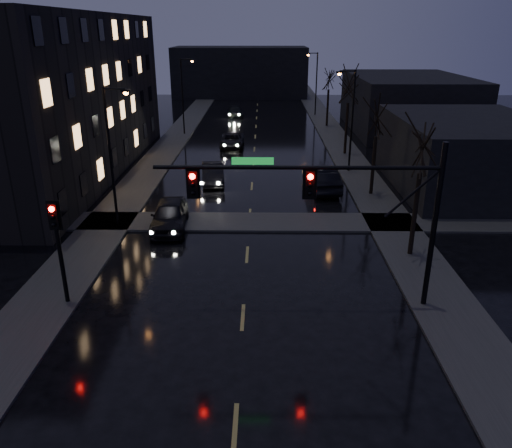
{
  "coord_description": "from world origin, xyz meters",
  "views": [
    {
      "loc": [
        0.76,
        -9.44,
        10.96
      ],
      "look_at": [
        0.51,
        10.22,
        3.2
      ],
      "focal_mm": 35.0,
      "sensor_mm": 36.0,
      "label": 1
    }
  ],
  "objects_px": {
    "oncoming_car_c": "(232,140)",
    "oncoming_car_d": "(235,112)",
    "oncoming_car_b": "(213,174)",
    "lead_car": "(322,179)",
    "oncoming_car_a": "(169,215)"
  },
  "relations": [
    {
      "from": "oncoming_car_b",
      "to": "oncoming_car_d",
      "type": "distance_m",
      "value": 30.1
    },
    {
      "from": "oncoming_car_b",
      "to": "lead_car",
      "type": "bearing_deg",
      "value": -19.22
    },
    {
      "from": "oncoming_car_a",
      "to": "oncoming_car_c",
      "type": "distance_m",
      "value": 21.52
    },
    {
      "from": "oncoming_car_b",
      "to": "oncoming_car_c",
      "type": "xyz_separation_m",
      "value": [
        0.75,
        12.21,
        -0.07
      ]
    },
    {
      "from": "oncoming_car_b",
      "to": "oncoming_car_d",
      "type": "height_order",
      "value": "oncoming_car_b"
    },
    {
      "from": "oncoming_car_b",
      "to": "oncoming_car_c",
      "type": "distance_m",
      "value": 12.23
    },
    {
      "from": "oncoming_car_c",
      "to": "oncoming_car_a",
      "type": "bearing_deg",
      "value": -96.45
    },
    {
      "from": "oncoming_car_c",
      "to": "oncoming_car_d",
      "type": "xyz_separation_m",
      "value": [
        -0.64,
        17.89,
        -0.0
      ]
    },
    {
      "from": "oncoming_car_a",
      "to": "oncoming_car_b",
      "type": "relative_size",
      "value": 1.08
    },
    {
      "from": "oncoming_car_c",
      "to": "lead_car",
      "type": "xyz_separation_m",
      "value": [
        7.22,
        -13.96,
        0.18
      ]
    },
    {
      "from": "oncoming_car_a",
      "to": "oncoming_car_d",
      "type": "distance_m",
      "value": 39.32
    },
    {
      "from": "lead_car",
      "to": "oncoming_car_a",
      "type": "bearing_deg",
      "value": 30.62
    },
    {
      "from": "oncoming_car_a",
      "to": "oncoming_car_d",
      "type": "bearing_deg",
      "value": 83.53
    },
    {
      "from": "lead_car",
      "to": "oncoming_car_c",
      "type": "bearing_deg",
      "value": -69.69
    },
    {
      "from": "oncoming_car_b",
      "to": "oncoming_car_d",
      "type": "relative_size",
      "value": 0.98
    }
  ]
}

